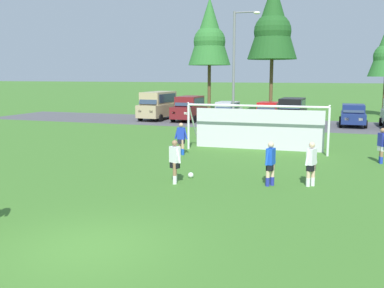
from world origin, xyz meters
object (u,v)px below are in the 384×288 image
at_px(parked_car_slot_right, 353,115).
at_px(player_winger_right, 175,162).
at_px(street_lamp, 236,70).
at_px(parked_car_slot_center_right, 292,111).
at_px(player_defender_far, 181,139).
at_px(soccer_ball, 191,175).
at_px(parked_car_slot_center, 268,112).
at_px(parked_car_slot_center_left, 227,111).
at_px(player_striker_near, 382,146).
at_px(parked_car_slot_far_left, 158,105).
at_px(player_midfield_center, 311,164).
at_px(parked_car_slot_left, 189,108).
at_px(player_winger_left, 270,164).
at_px(soccer_goal, 258,126).

bearing_deg(parked_car_slot_right, player_winger_right, -106.90).
bearing_deg(player_winger_right, street_lamp, 95.61).
bearing_deg(parked_car_slot_center_right, player_defender_far, -103.79).
height_order(soccer_ball, parked_car_slot_center_right, parked_car_slot_center_right).
xyz_separation_m(parked_car_slot_center, parked_car_slot_center_right, (2.13, -1.35, 0.24)).
xyz_separation_m(parked_car_slot_center_left, parked_car_slot_right, (10.29, -0.07, 0.00)).
bearing_deg(player_striker_near, parked_car_slot_far_left, 139.77).
relative_size(player_midfield_center, player_defender_far, 1.00).
xyz_separation_m(parked_car_slot_center, street_lamp, (-1.44, -6.10, 3.51)).
bearing_deg(street_lamp, parked_car_slot_left, 136.44).
distance_m(parked_car_slot_left, street_lamp, 8.11).
height_order(player_winger_left, parked_car_slot_center_right, parked_car_slot_center_right).
xyz_separation_m(player_winger_left, player_winger_right, (-3.45, -0.78, 0.00)).
xyz_separation_m(player_winger_left, parked_car_slot_left, (-10.43, 20.71, 0.29)).
relative_size(player_defender_far, player_winger_right, 1.00).
bearing_deg(parked_car_slot_center_right, soccer_goal, -91.80).
bearing_deg(player_striker_near, parked_car_slot_center_left, 126.32).
relative_size(parked_car_slot_far_left, parked_car_slot_center, 1.15).
relative_size(player_winger_right, parked_car_slot_center_left, 0.39).
bearing_deg(parked_car_slot_far_left, player_defender_far, -62.83).
xyz_separation_m(parked_car_slot_left, parked_car_slot_center, (6.81, 0.98, -0.24)).
height_order(player_winger_right, parked_car_slot_center_left, parked_car_slot_center_left).
bearing_deg(parked_car_slot_center, player_striker_near, -63.82).
relative_size(parked_car_slot_center_left, parked_car_slot_center_right, 0.91).
height_order(player_defender_far, street_lamp, street_lamp).
distance_m(soccer_goal, player_winger_left, 7.79).
relative_size(soccer_ball, soccer_goal, 0.03).
relative_size(parked_car_slot_center_right, street_lamp, 0.55).
xyz_separation_m(player_striker_near, player_midfield_center, (-2.77, -5.40, 0.00)).
relative_size(player_winger_right, parked_car_slot_center, 0.39).
height_order(player_winger_right, parked_car_slot_center, parked_car_slot_center).
distance_m(player_winger_left, parked_car_slot_right, 21.33).
relative_size(soccer_goal, player_defender_far, 4.56).
distance_m(soccer_ball, player_midfield_center, 4.64).
distance_m(soccer_goal, parked_car_slot_center_right, 12.81).
relative_size(player_striker_near, parked_car_slot_center, 0.39).
bearing_deg(parked_car_slot_right, parked_car_slot_far_left, -178.79).
xyz_separation_m(parked_car_slot_left, street_lamp, (5.38, -5.11, 3.28)).
bearing_deg(soccer_ball, player_defender_far, 114.69).
distance_m(player_midfield_center, player_winger_left, 1.48).
bearing_deg(soccer_goal, parked_car_slot_center, 96.95).
relative_size(parked_car_slot_center_left, parked_car_slot_right, 1.00).
bearing_deg(parked_car_slot_center_left, player_winger_right, -80.56).
bearing_deg(parked_car_slot_right, soccer_goal, -110.60).
relative_size(parked_car_slot_left, parked_car_slot_right, 1.09).
bearing_deg(parked_car_slot_center_left, parked_car_slot_right, -0.41).
relative_size(player_striker_near, parked_car_slot_left, 0.36).
relative_size(soccer_goal, parked_car_slot_right, 1.77).
bearing_deg(player_midfield_center, parked_car_slot_center_right, 98.30).
distance_m(soccer_ball, parked_car_slot_far_left, 22.98).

